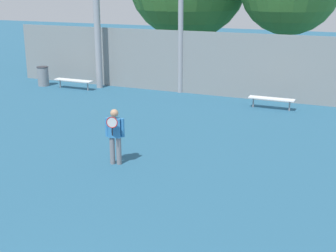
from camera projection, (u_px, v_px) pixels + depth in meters
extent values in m
cylinder|color=slate|center=(112.00, 150.00, 12.95)|extent=(0.14, 0.14, 0.78)
cylinder|color=slate|center=(119.00, 151.00, 12.92)|extent=(0.14, 0.14, 0.78)
cube|color=teal|center=(115.00, 128.00, 12.74)|extent=(0.38, 0.28, 0.54)
cylinder|color=teal|center=(107.00, 127.00, 12.77)|extent=(0.10, 0.10, 0.52)
cylinder|color=teal|center=(123.00, 128.00, 12.71)|extent=(0.10, 0.10, 0.52)
sphere|color=tan|center=(114.00, 113.00, 12.63)|extent=(0.22, 0.22, 0.22)
cylinder|color=black|center=(112.00, 132.00, 12.49)|extent=(0.03, 0.03, 0.22)
torus|color=red|center=(112.00, 122.00, 12.41)|extent=(0.31, 0.11, 0.31)
cylinder|color=silver|center=(112.00, 122.00, 12.41)|extent=(0.26, 0.08, 0.27)
cube|color=white|center=(74.00, 80.00, 22.33)|extent=(1.97, 0.40, 0.04)
cylinder|color=gray|center=(60.00, 84.00, 22.70)|extent=(0.06, 0.06, 0.41)
cylinder|color=gray|center=(88.00, 86.00, 22.10)|extent=(0.06, 0.06, 0.41)
cube|color=white|center=(271.00, 99.00, 18.71)|extent=(1.82, 0.40, 0.04)
cylinder|color=gray|center=(253.00, 102.00, 19.06)|extent=(0.06, 0.06, 0.41)
cylinder|color=gray|center=(290.00, 106.00, 18.50)|extent=(0.06, 0.06, 0.41)
cylinder|color=gray|center=(43.00, 77.00, 23.08)|extent=(0.54, 0.54, 0.91)
cylinder|color=#333338|center=(42.00, 67.00, 22.95)|extent=(0.57, 0.57, 0.04)
cube|color=gray|center=(266.00, 68.00, 19.88)|extent=(25.56, 0.06, 2.83)
cylinder|color=brown|center=(285.00, 53.00, 23.99)|extent=(0.54, 0.54, 2.85)
cylinder|color=brown|center=(187.00, 49.00, 26.93)|extent=(0.41, 0.41, 2.50)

